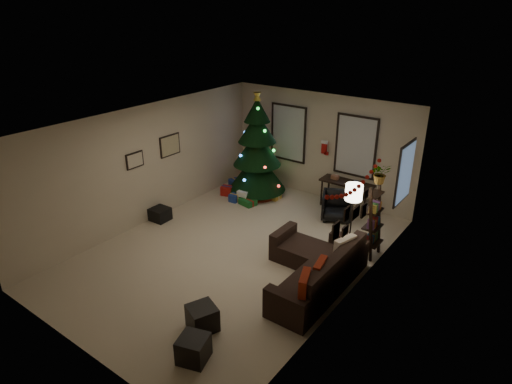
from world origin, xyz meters
TOP-DOWN VIEW (x-y plane):
  - floor at (0.00, 0.00)m, footprint 7.00×7.00m
  - ceiling at (0.00, 0.00)m, footprint 7.00×7.00m
  - wall_back at (0.00, 3.50)m, footprint 5.00×0.00m
  - wall_front at (0.00, -3.50)m, footprint 5.00×0.00m
  - wall_left at (-2.50, 0.00)m, footprint 0.00×7.00m
  - wall_right at (2.50, 0.00)m, footprint 0.00×7.00m
  - window_back_left at (-0.95, 3.47)m, footprint 1.05×0.06m
  - window_back_right at (0.95, 3.47)m, footprint 1.05×0.06m
  - window_right_wall at (2.47, 2.55)m, footprint 0.06×0.90m
  - christmas_tree at (-1.37, 2.66)m, footprint 1.50×1.50m
  - presents at (-1.49, 2.21)m, footprint 1.50×1.01m
  - sofa at (1.87, 0.04)m, footprint 1.67×2.44m
  - pillow_red_a at (2.21, -0.99)m, footprint 0.28×0.47m
  - pillow_red_b at (2.21, -0.50)m, footprint 0.20×0.45m
  - pillow_cream at (2.21, 0.43)m, footprint 0.26×0.48m
  - ottoman_near at (1.04, -2.10)m, footprint 0.55×0.55m
  - ottoman_far at (1.39, -2.66)m, footprint 0.51×0.51m
  - desk at (0.91, 3.22)m, footprint 1.30×0.46m
  - desk_chair at (1.01, 2.57)m, footprint 0.83×0.81m
  - bookshelf at (2.30, 1.51)m, footprint 0.30×0.47m
  - potted_plant at (2.30, 1.56)m, footprint 0.61×0.61m
  - floor_lamp at (1.95, 1.22)m, footprint 0.33×0.33m
  - art_map at (-2.48, 0.71)m, footprint 0.04×0.60m
  - art_abstract at (-2.48, -0.33)m, footprint 0.04×0.45m
  - gallery at (2.48, -0.07)m, footprint 0.03×1.25m
  - garland at (2.45, 0.04)m, footprint 0.08×1.90m
  - stocking_left at (-0.14, 3.54)m, footprint 0.20×0.05m
  - stocking_right at (0.19, 3.34)m, footprint 0.20×0.05m
  - storage_bin at (-2.39, 0.06)m, footprint 0.61×0.42m

SIDE VIEW (x-z plane):
  - floor at x=0.00m, z-range 0.00..0.00m
  - presents at x=-1.49m, z-range -0.03..0.27m
  - storage_bin at x=-2.39m, z-range 0.00..0.30m
  - ottoman_far at x=1.39m, z-range 0.00..0.38m
  - ottoman_near at x=1.04m, z-range 0.00..0.40m
  - sofa at x=1.87m, z-range -0.14..0.67m
  - desk_chair at x=1.01m, z-range 0.00..0.66m
  - desk at x=0.91m, z-range 0.27..0.97m
  - pillow_cream at x=2.21m, z-range 0.40..0.86m
  - pillow_red_a at x=2.21m, z-range 0.41..0.87m
  - pillow_red_b at x=2.21m, z-range 0.42..0.86m
  - bookshelf at x=2.30m, z-range -0.02..1.54m
  - christmas_tree at x=-1.37m, z-range -0.24..2.55m
  - floor_lamp at x=1.95m, z-range 0.52..2.08m
  - wall_left at x=-2.50m, z-range -2.15..4.85m
  - wall_right at x=2.50m, z-range -2.15..4.85m
  - wall_back at x=0.00m, z-range -1.15..3.85m
  - wall_front at x=0.00m, z-range -1.15..3.85m
  - stocking_right at x=0.19m, z-range 1.24..1.60m
  - window_right_wall at x=2.47m, z-range 0.85..2.15m
  - stocking_left at x=-0.14m, z-range 1.34..1.70m
  - window_back_left at x=-0.95m, z-range 0.80..2.30m
  - window_back_right at x=0.95m, z-range 0.80..2.30m
  - art_abstract at x=-2.48m, z-range 1.39..1.74m
  - gallery at x=2.48m, z-range 1.30..1.84m
  - art_map at x=-2.48m, z-range 1.38..1.88m
  - potted_plant at x=2.30m, z-range 1.56..2.08m
  - garland at x=2.45m, z-range 1.97..2.27m
  - ceiling at x=0.00m, z-range 2.70..2.70m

